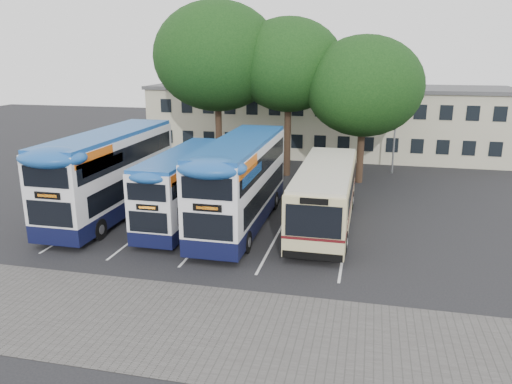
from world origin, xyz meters
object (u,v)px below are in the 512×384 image
at_px(tree_mid, 289,65).
at_px(bus_dd_right, 241,179).
at_px(bus_dd_mid, 185,184).
at_px(bus_single, 325,192).
at_px(tree_right, 364,86).
at_px(lamp_post, 397,108).
at_px(bus_dd_left, 111,170).
at_px(tree_left, 217,57).

bearing_deg(tree_mid, bus_dd_right, -92.53).
distance_m(tree_mid, bus_dd_mid, 14.03).
height_order(bus_dd_mid, bus_dd_right, bus_dd_right).
xyz_separation_m(bus_dd_right, bus_single, (4.45, 1.01, -0.71)).
height_order(tree_right, bus_dd_right, tree_right).
relative_size(lamp_post, bus_dd_right, 0.80).
xyz_separation_m(bus_dd_mid, bus_single, (7.62, 1.15, -0.29)).
height_order(tree_right, bus_dd_mid, tree_right).
relative_size(tree_mid, bus_single, 1.04).
xyz_separation_m(lamp_post, bus_dd_left, (-16.17, -14.32, -2.42)).
relative_size(lamp_post, tree_right, 0.87).
relative_size(bus_dd_mid, bus_dd_right, 0.84).
height_order(tree_mid, bus_single, tree_mid).
bearing_deg(tree_right, bus_dd_mid, -129.54).
bearing_deg(tree_mid, tree_left, -176.79).
bearing_deg(bus_single, bus_dd_mid, -171.43).
height_order(bus_dd_right, bus_single, bus_dd_right).
distance_m(bus_dd_left, bus_dd_right, 7.70).
relative_size(tree_left, tree_right, 1.24).
bearing_deg(tree_left, lamp_post, 11.66).
relative_size(lamp_post, tree_left, 0.70).
height_order(tree_left, bus_dd_right, tree_left).
bearing_deg(bus_single, tree_mid, 109.72).
bearing_deg(tree_left, bus_dd_right, -67.59).
distance_m(tree_mid, bus_single, 13.25).
xyz_separation_m(tree_mid, bus_dd_right, (-0.53, -11.95, -5.65)).
xyz_separation_m(lamp_post, tree_mid, (-7.94, -2.44, 3.17)).
bearing_deg(tree_left, bus_dd_mid, -82.08).
relative_size(bus_dd_left, bus_dd_mid, 1.22).
distance_m(lamp_post, bus_dd_right, 16.88).
height_order(tree_right, bus_single, tree_right).
bearing_deg(tree_mid, bus_single, -70.28).
relative_size(tree_left, bus_single, 1.15).
bearing_deg(bus_dd_mid, tree_left, 97.92).
relative_size(tree_right, bus_dd_mid, 1.09).
relative_size(tree_mid, tree_right, 1.13).
distance_m(bus_dd_mid, bus_single, 7.71).
bearing_deg(bus_single, tree_left, 131.01).
relative_size(tree_left, bus_dd_mid, 1.36).
bearing_deg(bus_dd_left, bus_dd_right, -0.55).
height_order(lamp_post, tree_right, tree_right).
bearing_deg(bus_dd_right, bus_dd_left, 179.45).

